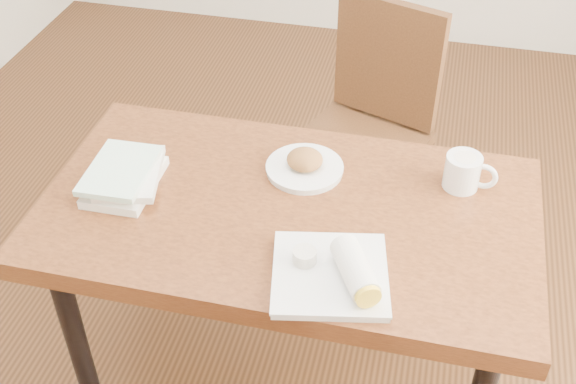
% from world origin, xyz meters
% --- Properties ---
extents(ground, '(4.00, 5.00, 0.01)m').
position_xyz_m(ground, '(0.00, 0.00, -0.01)').
color(ground, '#472814').
rests_on(ground, ground).
extents(table, '(1.31, 0.73, 0.75)m').
position_xyz_m(table, '(0.00, 0.00, 0.66)').
color(table, brown).
rests_on(table, ground).
extents(chair_far, '(0.54, 0.54, 0.95)m').
position_xyz_m(chair_far, '(0.12, 0.77, 0.55)').
color(chair_far, '#482A14').
rests_on(chair_far, ground).
extents(plate_scone, '(0.22, 0.22, 0.07)m').
position_xyz_m(plate_scone, '(0.01, 0.16, 0.77)').
color(plate_scone, white).
rests_on(plate_scone, table).
extents(coffee_mug, '(0.14, 0.10, 0.10)m').
position_xyz_m(coffee_mug, '(0.44, 0.19, 0.80)').
color(coffee_mug, white).
rests_on(coffee_mug, table).
extents(plate_burrito, '(0.32, 0.32, 0.09)m').
position_xyz_m(plate_burrito, '(0.17, -0.24, 0.78)').
color(plate_burrito, white).
rests_on(plate_burrito, table).
extents(book_stack, '(0.21, 0.27, 0.06)m').
position_xyz_m(book_stack, '(-0.45, -0.01, 0.78)').
color(book_stack, white).
rests_on(book_stack, table).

